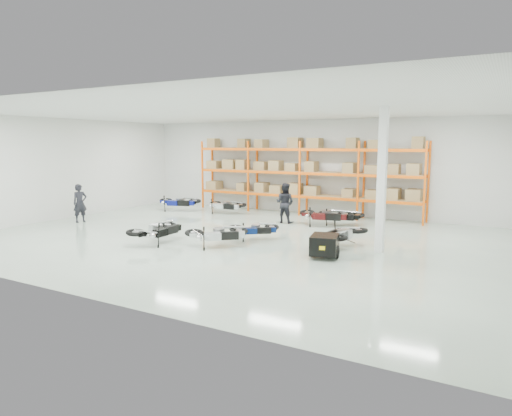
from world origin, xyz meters
The scene contains 14 objects.
room centered at (0.00, 0.00, 2.25)m, with size 18.00×18.00×18.00m.
pallet_rack centered at (0.00, 6.45, 2.26)m, with size 11.28×0.98×3.62m.
structural_column centered at (5.20, 0.50, 2.25)m, with size 0.25×0.25×4.50m, color white.
moto_blue_centre centered at (0.83, 0.24, 0.48)m, with size 0.70×1.57×0.96m, color #081B53, non-canonical shape.
moto_silver_left centered at (0.35, -1.38, 0.55)m, with size 0.81×1.81×1.11m, color #AEB1B5, non-canonical shape.
moto_black_far_left centered at (-1.73, -1.94, 0.58)m, with size 0.84×1.90×1.16m, color black, non-canonical shape.
moto_touring_right centered at (3.97, 0.54, 0.57)m, with size 0.82×1.85×1.13m, color black, non-canonical shape.
trailer centered at (3.97, -1.06, 0.40)m, with size 0.97×1.69×0.69m.
moto_back_a centered at (-5.96, 4.41, 0.58)m, with size 0.84×1.89×1.16m, color navy, non-canonical shape.
moto_back_b centered at (-3.37, 4.79, 0.53)m, with size 0.77×1.73×1.05m, color silver, non-canonical shape.
moto_back_c centered at (2.53, 4.53, 0.51)m, with size 0.75×1.68×1.02m, color black, non-canonical shape.
moto_back_d centered at (2.06, 4.01, 0.58)m, with size 0.84×1.90×1.16m, color #430D0E, non-canonical shape.
person_left centered at (-7.52, -0.34, 0.83)m, with size 0.60×0.40×1.66m, color black.
person_back centered at (0.28, 3.85, 0.86)m, with size 0.84×0.65×1.72m, color black.
Camera 1 is at (8.70, -13.61, 3.39)m, focal length 32.00 mm.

